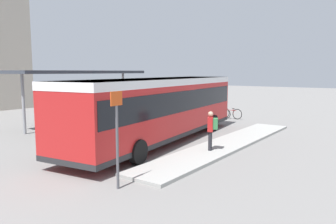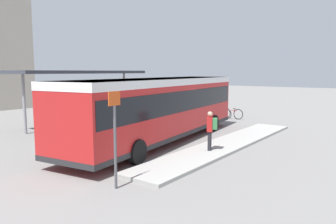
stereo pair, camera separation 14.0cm
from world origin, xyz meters
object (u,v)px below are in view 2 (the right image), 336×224
(pedestrian_waiting, at_px, (211,128))
(bicycle_green, at_px, (211,113))
(platform_sign, at_px, (115,135))
(bicycle_blue, at_px, (221,113))
(potted_planter_near_shelter, at_px, (135,113))
(city_bus, at_px, (160,105))
(bicycle_red, at_px, (232,113))

(pedestrian_waiting, distance_m, bicycle_green, 10.54)
(platform_sign, bearing_deg, bicycle_blue, 15.79)
(potted_planter_near_shelter, bearing_deg, city_bus, -125.33)
(bicycle_red, relative_size, bicycle_green, 1.15)
(city_bus, height_order, bicycle_red, city_bus)
(city_bus, xyz_separation_m, platform_sign, (-5.87, -2.89, -0.22))
(city_bus, distance_m, bicycle_red, 9.15)
(bicycle_blue, bearing_deg, potted_planter_near_shelter, -119.28)
(potted_planter_near_shelter, xyz_separation_m, platform_sign, (-9.04, -7.36, 0.84))
(bicycle_red, relative_size, platform_sign, 0.62)
(pedestrian_waiting, relative_size, potted_planter_near_shelter, 1.17)
(pedestrian_waiting, xyz_separation_m, bicycle_red, (9.65, 3.59, -0.67))
(bicycle_red, distance_m, platform_sign, 15.33)
(potted_planter_near_shelter, distance_m, platform_sign, 11.69)
(platform_sign, bearing_deg, city_bus, 26.23)
(bicycle_blue, xyz_separation_m, platform_sign, (-14.62, -4.13, 1.20))
(bicycle_green, bearing_deg, city_bus, -67.49)
(city_bus, relative_size, pedestrian_waiting, 7.79)
(city_bus, bearing_deg, bicycle_green, 5.65)
(city_bus, distance_m, pedestrian_waiting, 3.22)
(bicycle_green, bearing_deg, potted_planter_near_shelter, -105.02)
(potted_planter_near_shelter, height_order, platform_sign, platform_sign)
(bicycle_red, relative_size, bicycle_blue, 1.05)
(city_bus, relative_size, bicycle_green, 8.29)
(bicycle_green, xyz_separation_m, platform_sign, (-14.49, -4.86, 1.23))
(bicycle_blue, distance_m, bicycle_green, 0.74)
(city_bus, xyz_separation_m, bicycle_red, (9.03, 0.52, -1.40))
(bicycle_green, xyz_separation_m, potted_planter_near_shelter, (-5.45, 2.50, 0.38))
(potted_planter_near_shelter, relative_size, platform_sign, 0.49)
(pedestrian_waiting, height_order, bicycle_red, pedestrian_waiting)
(pedestrian_waiting, bearing_deg, city_bus, -35.45)
(bicycle_blue, bearing_deg, city_bus, -81.17)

